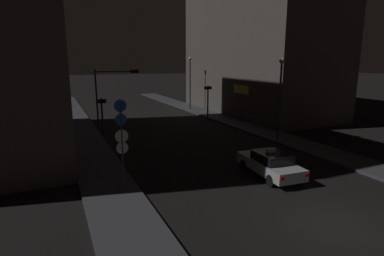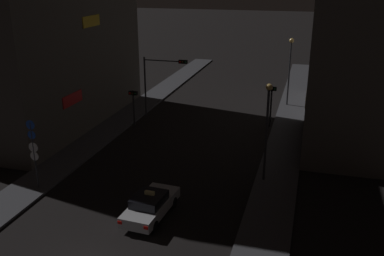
{
  "view_description": "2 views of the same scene",
  "coord_description": "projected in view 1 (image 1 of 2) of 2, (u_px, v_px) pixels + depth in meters",
  "views": [
    {
      "loc": [
        -9.79,
        -7.89,
        6.39
      ],
      "look_at": [
        -0.9,
        11.79,
        1.75
      ],
      "focal_mm": 29.19,
      "sensor_mm": 36.0,
      "label": 1
    },
    {
      "loc": [
        9.17,
        -14.32,
        12.95
      ],
      "look_at": [
        0.92,
        14.78,
        2.12
      ],
      "focal_mm": 40.55,
      "sensor_mm": 36.0,
      "label": 2
    }
  ],
  "objects": [
    {
      "name": "traffic_light_overhead",
      "position": [
        113.0,
        86.0,
        29.89
      ],
      "size": [
        4.22,
        0.42,
        5.67
      ],
      "color": "#2D2D33",
      "rests_on": "ground_plane"
    },
    {
      "name": "traffic_light_right_kerb",
      "position": [
        208.0,
        95.0,
        34.24
      ],
      "size": [
        0.8,
        0.42,
        3.77
      ],
      "color": "#2D2D33",
      "rests_on": "ground_plane"
    },
    {
      "name": "building_facade_right",
      "position": [
        257.0,
        35.0,
        37.97
      ],
      "size": [
        9.62,
        21.59,
        19.07
      ],
      "color": "#514C47",
      "rests_on": "ground_plane"
    },
    {
      "name": "sign_pole_left",
      "position": [
        122.0,
        138.0,
        14.89
      ],
      "size": [
        0.63,
        0.1,
        4.49
      ],
      "color": "#2D2D33",
      "rests_on": "sidewalk_left"
    },
    {
      "name": "ground_plane",
      "position": [
        336.0,
        226.0,
        12.31
      ],
      "size": [
        300.0,
        300.0,
        0.0
      ],
      "primitive_type": "plane",
      "color": "black"
    },
    {
      "name": "taxi",
      "position": [
        270.0,
        164.0,
        17.57
      ],
      "size": [
        2.1,
        4.56,
        1.62
      ],
      "color": "#B7B7BC",
      "rests_on": "ground_plane"
    },
    {
      "name": "street_lamp_near_block",
      "position": [
        280.0,
        89.0,
        24.54
      ],
      "size": [
        0.42,
        0.42,
        6.46
      ],
      "color": "#2D2D33",
      "rests_on": "sidewalk_right"
    },
    {
      "name": "sidewalk_left",
      "position": [
        79.0,
        125.0,
        31.29
      ],
      "size": [
        2.75,
        53.44,
        0.15
      ],
      "primitive_type": "cube",
      "color": "#424247",
      "rests_on": "ground_plane"
    },
    {
      "name": "sidewalk_right",
      "position": [
        212.0,
        115.0,
        37.35
      ],
      "size": [
        2.75,
        53.44,
        0.15
      ],
      "primitive_type": "cube",
      "color": "#424247",
      "rests_on": "ground_plane"
    },
    {
      "name": "traffic_light_left_kerb",
      "position": [
        102.0,
        109.0,
        27.05
      ],
      "size": [
        0.8,
        0.42,
        3.25
      ],
      "color": "#2D2D33",
      "rests_on": "ground_plane"
    },
    {
      "name": "street_lamp_far_block",
      "position": [
        190.0,
        75.0,
        40.53
      ],
      "size": [
        0.47,
        0.47,
        6.79
      ],
      "color": "#2D2D33",
      "rests_on": "sidewalk_right"
    }
  ]
}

